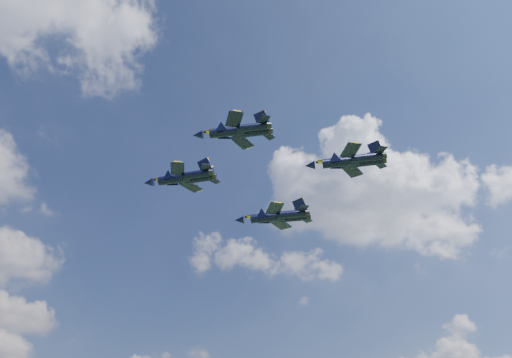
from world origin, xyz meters
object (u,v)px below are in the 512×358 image
object	(u,v)px
jet_lead	(173,179)
jet_left	(225,132)
jet_right	(265,217)
jet_slot	(338,162)

from	to	relation	value
jet_lead	jet_left	xyz separation A→B (m)	(-1.64, -20.67, -1.41)
jet_right	jet_lead	bearing A→B (deg)	136.96
jet_left	jet_slot	distance (m)	22.13
jet_right	jet_slot	world-z (taller)	jet_slot
jet_lead	jet_right	bearing A→B (deg)	-39.89
jet_right	jet_slot	bearing A→B (deg)	-136.35
jet_lead	jet_left	bearing A→B (deg)	-132.56
jet_right	jet_slot	size ratio (longest dim) A/B	1.13
jet_lead	jet_slot	distance (m)	31.91
jet_left	jet_slot	world-z (taller)	jet_slot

